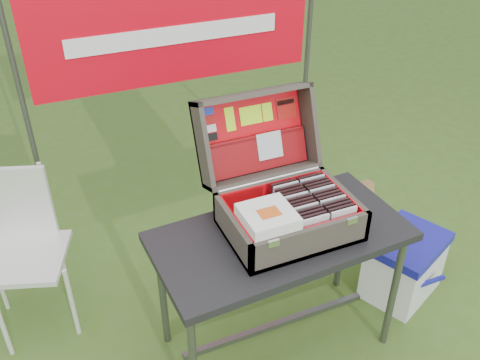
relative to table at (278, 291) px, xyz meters
name	(u,v)px	position (x,y,z in m)	size (l,w,h in m)	color
ground	(255,339)	(-0.09, 0.05, -0.36)	(80.00, 80.00, 0.00)	#3F601C
table	(278,291)	(0.00, 0.00, 0.00)	(1.15, 0.58, 0.72)	black
table_top	(281,236)	(0.00, 0.00, 0.34)	(1.15, 0.58, 0.04)	black
table_leg_fr	(393,294)	(0.52, -0.23, -0.02)	(0.04, 0.04, 0.68)	#59595B
table_leg_bl	(163,293)	(-0.52, 0.23, -0.02)	(0.04, 0.04, 0.68)	#59595B
table_leg_br	(342,239)	(0.52, 0.23, -0.02)	(0.04, 0.04, 0.68)	#59595B
table_brace	(276,324)	(0.00, 0.00, -0.24)	(1.00, 0.03, 0.03)	#59595B
suitcase	(285,177)	(0.04, 0.06, 0.61)	(0.57, 0.57, 0.51)	#534B40
suitcase_base_bottom	(289,228)	(0.04, 0.00, 0.37)	(0.57, 0.41, 0.02)	#534B40
suitcase_base_wall_front	(311,243)	(0.04, -0.19, 0.44)	(0.57, 0.02, 0.15)	#534B40
suitcase_base_wall_back	(270,194)	(0.04, 0.20, 0.44)	(0.57, 0.02, 0.15)	#534B40
suitcase_base_wall_left	(233,232)	(-0.23, 0.00, 0.44)	(0.02, 0.41, 0.15)	#534B40
suitcase_base_wall_right	(342,203)	(0.32, 0.00, 0.44)	(0.02, 0.41, 0.15)	#534B40
suitcase_liner_floor	(289,226)	(0.04, 0.00, 0.39)	(0.53, 0.36, 0.01)	red
suitcase_latch_left	(274,243)	(-0.14, -0.20, 0.50)	(0.05, 0.01, 0.03)	silver
suitcase_latch_right	(352,221)	(0.23, -0.20, 0.50)	(0.05, 0.01, 0.03)	silver
suitcase_hinge	(270,179)	(0.04, 0.21, 0.51)	(0.02, 0.02, 0.52)	silver
suitcase_lid_back	(252,134)	(0.04, 0.41, 0.65)	(0.57, 0.41, 0.02)	#534B40
suitcase_lid_rim_far	(252,94)	(0.04, 0.42, 0.86)	(0.57, 0.02, 0.15)	#534B40
suitcase_lid_rim_near	(263,174)	(0.04, 0.28, 0.50)	(0.57, 0.02, 0.15)	#534B40
suitcase_lid_rim_left	(202,147)	(-0.23, 0.35, 0.68)	(0.02, 0.41, 0.15)	#534B40
suitcase_lid_rim_right	(308,124)	(0.32, 0.35, 0.68)	(0.02, 0.41, 0.15)	#534B40
suitcase_lid_liner	(253,134)	(0.04, 0.40, 0.66)	(0.52, 0.36, 0.01)	red
suitcase_liner_wall_front	(310,239)	(0.04, -0.18, 0.45)	(0.53, 0.01, 0.13)	red
suitcase_liner_wall_back	(272,194)	(0.04, 0.18, 0.45)	(0.53, 0.01, 0.13)	red
suitcase_liner_wall_left	(236,230)	(-0.22, 0.00, 0.45)	(0.01, 0.36, 0.13)	red
suitcase_liner_wall_right	(340,201)	(0.30, 0.00, 0.45)	(0.01, 0.36, 0.13)	red
suitcase_lid_pocket	(257,154)	(0.04, 0.35, 0.58)	(0.51, 0.16, 0.03)	maroon
suitcase_pocket_edge	(256,137)	(0.04, 0.37, 0.65)	(0.50, 0.02, 0.02)	maroon
suitcase_pocket_cd	(270,145)	(0.10, 0.34, 0.61)	(0.13, 0.13, 0.01)	silver
lid_sticker_cc_a	(208,111)	(-0.17, 0.45, 0.80)	(0.06, 0.03, 0.00)	#1933B2
lid_sticker_cc_b	(209,120)	(-0.17, 0.43, 0.76)	(0.06, 0.03, 0.00)	#AB120D
lid_sticker_cc_c	(210,129)	(-0.17, 0.42, 0.72)	(0.06, 0.03, 0.00)	white
lid_sticker_cc_d	(212,137)	(-0.17, 0.40, 0.69)	(0.06, 0.03, 0.00)	black
lid_card_neon_tall	(230,119)	(-0.07, 0.43, 0.75)	(0.05, 0.11, 0.00)	#BAFE1A
lid_card_neon_main	(251,115)	(0.04, 0.43, 0.75)	(0.11, 0.09, 0.00)	#BAFE1A
lid_card_neon_small	(267,112)	(0.13, 0.43, 0.75)	(0.05, 0.09, 0.00)	#BAFE1A
lid_sticker_band	(286,108)	(0.23, 0.43, 0.75)	(0.10, 0.10, 0.00)	#AB120D
lid_sticker_band_bar	(285,102)	(0.23, 0.44, 0.77)	(0.09, 0.02, 0.00)	black
cd_left_0	(315,231)	(0.08, -0.15, 0.46)	(0.13, 0.01, 0.15)	silver
cd_left_1	(312,228)	(0.08, -0.13, 0.46)	(0.13, 0.01, 0.15)	black
cd_left_2	(309,225)	(0.08, -0.11, 0.46)	(0.13, 0.01, 0.15)	black
cd_left_3	(307,222)	(0.08, -0.09, 0.46)	(0.13, 0.01, 0.15)	black
cd_left_4	(304,219)	(0.08, -0.06, 0.46)	(0.13, 0.01, 0.15)	silver
cd_left_5	(302,216)	(0.08, -0.04, 0.46)	(0.13, 0.01, 0.15)	black
cd_left_6	(299,213)	(0.08, -0.02, 0.46)	(0.13, 0.01, 0.15)	black
cd_left_7	(297,211)	(0.08, 0.00, 0.46)	(0.13, 0.01, 0.15)	black
cd_left_8	(295,208)	(0.08, 0.03, 0.46)	(0.13, 0.01, 0.15)	silver
cd_left_9	(292,205)	(0.08, 0.05, 0.46)	(0.13, 0.01, 0.15)	black
cd_left_10	(290,202)	(0.08, 0.07, 0.46)	(0.13, 0.01, 0.15)	black
cd_left_11	(287,200)	(0.08, 0.09, 0.46)	(0.13, 0.01, 0.15)	black
cd_left_12	(285,197)	(0.08, 0.12, 0.46)	(0.13, 0.01, 0.15)	silver
cd_left_13	(283,195)	(0.08, 0.14, 0.46)	(0.13, 0.01, 0.15)	black
cd_right_0	(343,223)	(0.21, -0.15, 0.46)	(0.13, 0.01, 0.15)	silver
cd_right_1	(340,220)	(0.21, -0.13, 0.46)	(0.13, 0.01, 0.15)	black
cd_right_2	(337,217)	(0.21, -0.11, 0.46)	(0.13, 0.01, 0.15)	black
cd_right_3	(334,214)	(0.21, -0.09, 0.46)	(0.13, 0.01, 0.15)	black
cd_right_4	(332,211)	(0.21, -0.06, 0.46)	(0.13, 0.01, 0.15)	silver
cd_right_5	(329,209)	(0.21, -0.04, 0.46)	(0.13, 0.01, 0.15)	black
cd_right_6	(326,206)	(0.21, -0.02, 0.46)	(0.13, 0.01, 0.15)	black
cd_right_7	(324,203)	(0.21, 0.00, 0.46)	(0.13, 0.01, 0.15)	black
cd_right_8	(321,201)	(0.21, 0.03, 0.46)	(0.13, 0.01, 0.15)	silver
cd_right_9	(319,198)	(0.21, 0.05, 0.46)	(0.13, 0.01, 0.15)	black
cd_right_10	(316,195)	(0.21, 0.07, 0.46)	(0.13, 0.01, 0.15)	black
cd_right_11	(314,193)	(0.21, 0.09, 0.46)	(0.13, 0.01, 0.15)	black
cd_right_12	(311,190)	(0.21, 0.12, 0.46)	(0.13, 0.01, 0.15)	silver
cd_right_13	(309,188)	(0.21, 0.14, 0.46)	(0.13, 0.01, 0.15)	black
songbook_0	(268,221)	(-0.11, -0.07, 0.52)	(0.21, 0.21, 0.01)	white
songbook_1	(268,220)	(-0.11, -0.07, 0.52)	(0.21, 0.21, 0.01)	white
songbook_2	(268,219)	(-0.11, -0.07, 0.53)	(0.21, 0.21, 0.01)	white
songbook_3	(268,218)	(-0.11, -0.07, 0.53)	(0.21, 0.21, 0.01)	white
songbook_4	(268,217)	(-0.11, -0.07, 0.54)	(0.21, 0.21, 0.01)	white
songbook_5	(268,216)	(-0.11, -0.07, 0.54)	(0.21, 0.21, 0.01)	white
songbook_6	(268,215)	(-0.11, -0.07, 0.55)	(0.21, 0.21, 0.01)	white
songbook_7	(268,214)	(-0.11, -0.07, 0.55)	(0.21, 0.21, 0.01)	white
songbook_8	(268,213)	(-0.11, -0.07, 0.56)	(0.21, 0.21, 0.01)	white
songbook_9	(268,212)	(-0.11, -0.07, 0.56)	(0.21, 0.21, 0.01)	white
songbook_graphic	(269,213)	(-0.11, -0.08, 0.56)	(0.09, 0.07, 0.00)	#D85919
cooler	(404,265)	(0.82, 0.04, -0.17)	(0.43, 0.33, 0.38)	white
cooler_body	(403,269)	(0.82, 0.04, -0.19)	(0.41, 0.31, 0.33)	white
cooler_lid	(409,243)	(0.82, 0.04, 0.00)	(0.43, 0.33, 0.05)	#181996
cooler_handle	(425,284)	(0.82, -0.13, -0.15)	(0.26, 0.02, 0.02)	#181996
chair	(25,260)	(-1.10, 0.63, 0.07)	(0.40, 0.43, 0.87)	silver
chair_seat	(25,258)	(-1.10, 0.63, 0.08)	(0.40, 0.40, 0.03)	silver
chair_backrest	(12,203)	(-1.10, 0.82, 0.30)	(0.40, 0.03, 0.41)	silver
chair_leg_fl	(2,323)	(-1.27, 0.46, -0.14)	(0.02, 0.02, 0.44)	silver
chair_leg_fr	(72,303)	(-0.93, 0.46, -0.14)	(0.02, 0.02, 0.44)	silver
chair_leg_br	(62,262)	(-0.93, 0.80, -0.14)	(0.02, 0.02, 0.44)	silver
chair_upright_right	(47,197)	(-0.93, 0.82, 0.29)	(0.02, 0.02, 0.41)	silver
cardboard_box	(343,223)	(0.69, 0.47, -0.13)	(0.43, 0.07, 0.45)	olive
banner_post_left	(31,135)	(-0.94, 1.15, 0.49)	(0.03, 0.03, 1.70)	#59595B
banner_post_right	(305,85)	(0.76, 1.15, 0.49)	(0.03, 0.03, 1.70)	#59595B
banner	(176,34)	(-0.09, 1.14, 0.94)	(1.60, 0.01, 0.55)	red
banner_text	(176,35)	(-0.09, 1.13, 0.94)	(1.20, 0.00, 0.10)	white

